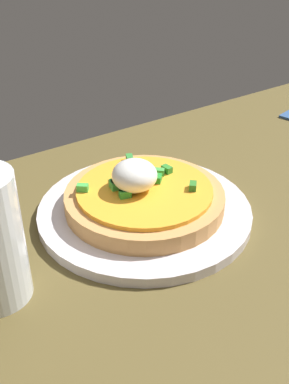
# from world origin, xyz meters

# --- Properties ---
(dining_table) EXTENTS (1.13, 0.68, 0.03)m
(dining_table) POSITION_xyz_m (0.00, 0.00, 0.01)
(dining_table) COLOR brown
(dining_table) RESTS_ON ground
(plate) EXTENTS (0.25, 0.25, 0.01)m
(plate) POSITION_xyz_m (0.05, -0.11, 0.03)
(plate) COLOR silver
(plate) RESTS_ON dining_table
(pizza) EXTENTS (0.18, 0.18, 0.06)m
(pizza) POSITION_xyz_m (0.05, -0.12, 0.05)
(pizza) COLOR tan
(pizza) RESTS_ON plate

